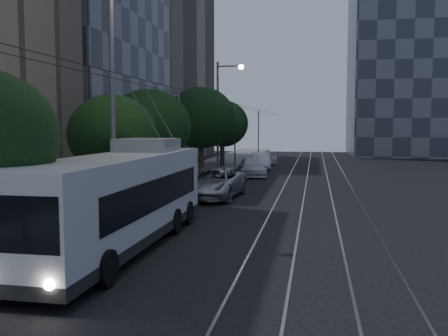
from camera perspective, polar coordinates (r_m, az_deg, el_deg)
ground at (r=17.98m, az=2.72°, el=-8.42°), size 120.00×120.00×0.00m
sidewalk at (r=38.82m, az=-4.31°, el=-1.07°), size 5.00×90.00×0.15m
tram_rails at (r=37.57m, az=10.61°, el=-1.45°), size 4.52×90.00×0.02m
overhead_wires at (r=38.05m, az=-0.66°, el=3.94°), size 2.23×90.00×6.00m
building_glass_mid at (r=45.69m, az=-18.45°, el=16.43°), size 14.40×18.40×26.80m
building_tan_far at (r=64.43m, az=-9.57°, el=16.80°), size 14.40×22.40×34.80m
building_distant_right at (r=74.43m, az=22.92°, el=10.65°), size 22.00×18.00×24.00m
trolleybus at (r=17.13m, az=-11.77°, el=-3.50°), size 2.69×12.22×5.63m
pickup_silver at (r=28.36m, az=-1.21°, el=-1.73°), size 3.26×6.29×1.70m
car_white_a at (r=32.33m, az=-0.88°, el=-1.22°), size 1.61×3.94×1.34m
car_white_b at (r=40.23m, az=3.19°, el=0.06°), size 3.07×5.27×1.44m
car_white_c at (r=46.73m, az=4.21°, el=0.81°), size 2.34×4.86×1.54m
car_white_d at (r=50.65m, az=4.69°, el=1.06°), size 2.51×4.43×1.42m
tree_1 at (r=22.56m, az=-12.65°, el=3.74°), size 3.88×3.88×5.49m
tree_2 at (r=28.72m, az=-8.57°, el=4.63°), size 4.79×4.79×6.19m
tree_3 at (r=39.20m, az=-2.62°, el=5.74°), size 5.34×5.34×7.10m
tree_4 at (r=47.94m, az=-0.20°, el=4.93°), size 4.17×4.17×6.01m
tree_5 at (r=50.75m, az=-0.18°, el=5.09°), size 5.27×5.27×6.63m
streetlamp_near at (r=19.29m, az=-11.54°, el=12.05°), size 2.63×0.44×11.01m
streetlamp_far at (r=42.08m, az=-0.17°, el=7.06°), size 2.29×0.44×9.38m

